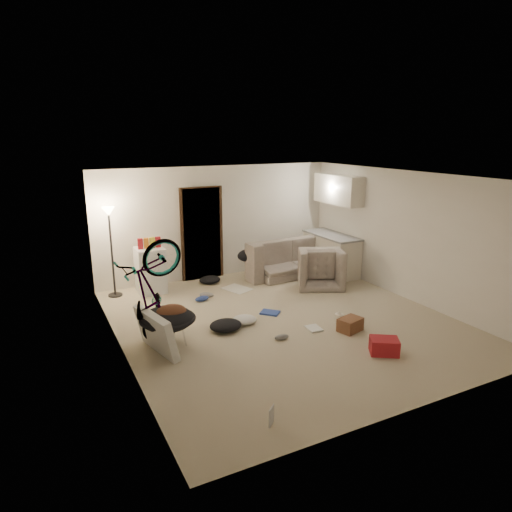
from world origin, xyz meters
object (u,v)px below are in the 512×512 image
mini_fridge (150,270)px  drink_case_a (350,325)px  sofa (286,260)px  armchair (318,270)px  floor_lamp (110,233)px  juicer (339,317)px  saucer_chair (168,324)px  tv_box (156,333)px  bicycle (152,320)px  kitchen_counter (331,254)px  drink_case_b (384,346)px

mini_fridge → drink_case_a: 4.22m
sofa → armchair: 1.04m
floor_lamp → juicer: floor_lamp is taller
drink_case_a → saucer_chair: bearing=147.8°
juicer → mini_fridge: bearing=129.6°
saucer_chair → juicer: (2.90, -0.45, -0.27)m
mini_fridge → tv_box: 2.81m
tv_box → saucer_chair: bearing=21.8°
juicer → floor_lamp: bearing=135.8°
bicycle → tv_box: bicycle is taller
sofa → bicycle: 4.50m
mini_fridge → drink_case_a: bearing=-53.8°
floor_lamp → armchair: (4.09, -1.22, -1.00)m
kitchen_counter → juicer: (-1.60, -2.48, -0.35)m
armchair → drink_case_a: armchair is taller
kitchen_counter → tv_box: 5.21m
sofa → bicycle: size_ratio=1.27×
drink_case_a → tv_box: bearing=151.6°
drink_case_a → armchair: bearing=52.2°
bicycle → tv_box: 0.23m
armchair → juicer: (-0.86, -1.91, -0.22)m
saucer_chair → tv_box: size_ratio=0.88×
bicycle → drink_case_a: (3.07, -0.87, -0.35)m
sofa → tv_box: size_ratio=2.27×
armchair → kitchen_counter: bearing=-117.5°
kitchen_counter → drink_case_b: 4.13m
kitchen_counter → bicycle: size_ratio=0.86×
sofa → armchair: size_ratio=2.33×
drink_case_b → juicer: size_ratio=1.91×
armchair → tv_box: bearing=47.0°
armchair → tv_box: (-3.99, -1.61, 0.01)m
armchair → drink_case_b: bearing=97.7°
saucer_chair → drink_case_b: saucer_chair is taller
kitchen_counter → sofa: (-0.95, 0.45, -0.12)m
floor_lamp → sofa: size_ratio=0.82×
sofa → kitchen_counter: bearing=151.9°
armchair → juicer: 2.11m
sofa → mini_fridge: size_ratio=2.37×
drink_case_a → sofa: bearing=62.0°
kitchen_counter → saucer_chair: bearing=-155.7°
bicycle → juicer: size_ratio=8.09×
floor_lamp → kitchen_counter: bearing=-7.7°
floor_lamp → kitchen_counter: size_ratio=1.21×
floor_lamp → juicer: bearing=-44.2°
sofa → mini_fridge: mini_fridge is taller
mini_fridge → drink_case_a: size_ratio=2.41×
floor_lamp → armchair: size_ratio=1.90×
floor_lamp → drink_case_a: (3.17, -3.51, -1.20)m
tv_box → bicycle: bearing=77.3°
sofa → drink_case_a: bearing=75.1°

